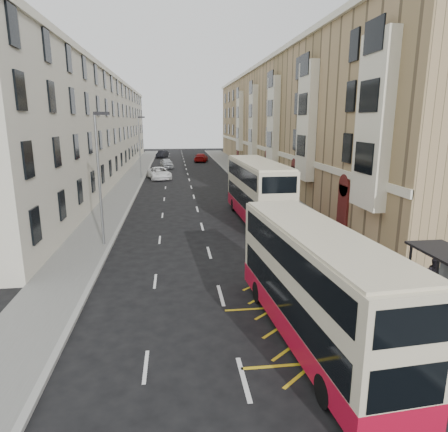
{
  "coord_description": "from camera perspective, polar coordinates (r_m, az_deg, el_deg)",
  "views": [
    {
      "loc": [
        -1.91,
        -12.48,
        7.66
      ],
      "look_at": [
        0.62,
        7.81,
        2.74
      ],
      "focal_mm": 32.0,
      "sensor_mm": 36.0,
      "label": 1
    }
  ],
  "objects": [
    {
      "name": "kerb_left",
      "position": [
        43.35,
        -12.43,
        3.12
      ],
      "size": [
        0.25,
        120.0,
        0.15
      ],
      "primitive_type": "cube",
      "color": "gray",
      "rests_on": "ground"
    },
    {
      "name": "double_decker_front",
      "position": [
        14.38,
        12.83,
        -9.63
      ],
      "size": [
        3.11,
        10.42,
        4.1
      ],
      "rotation": [
        0.0,
        0.0,
        0.07
      ],
      "color": "beige",
      "rests_on": "ground"
    },
    {
      "name": "white_van",
      "position": [
        54.27,
        -9.25,
        6.07
      ],
      "size": [
        3.72,
        6.05,
        1.56
      ],
      "primitive_type": "imported",
      "rotation": [
        0.0,
        0.0,
        0.21
      ],
      "color": "white",
      "rests_on": "ground"
    },
    {
      "name": "terrace_right",
      "position": [
        60.24,
        9.33,
        13.22
      ],
      "size": [
        10.75,
        79.0,
        15.25
      ],
      "color": "tan",
      "rests_on": "ground"
    },
    {
      "name": "car_silver",
      "position": [
        66.61,
        -8.19,
        7.45
      ],
      "size": [
        2.56,
        4.79,
        1.55
      ],
      "primitive_type": "imported",
      "rotation": [
        0.0,
        0.0,
        0.17
      ],
      "color": "#A9ACB0",
      "rests_on": "ground"
    },
    {
      "name": "guard_railing",
      "position": [
        21.1,
        16.16,
        -5.84
      ],
      "size": [
        0.06,
        6.56,
        1.01
      ],
      "color": "#D10201",
      "rests_on": "pavement_right"
    },
    {
      "name": "kerb_right",
      "position": [
        43.87,
        3.39,
        3.54
      ],
      "size": [
        0.25,
        120.0,
        0.15
      ],
      "primitive_type": "cube",
      "color": "gray",
      "rests_on": "ground"
    },
    {
      "name": "pedestrian_far",
      "position": [
        19.61,
        20.75,
        -6.93
      ],
      "size": [
        1.19,
        0.98,
        1.9
      ],
      "primitive_type": "imported",
      "rotation": [
        0.0,
        0.0,
        2.59
      ],
      "color": "black",
      "rests_on": "pavement_right"
    },
    {
      "name": "pedestrian_mid",
      "position": [
        20.41,
        27.84,
        -7.42
      ],
      "size": [
        0.82,
        0.68,
        1.52
      ],
      "primitive_type": "imported",
      "rotation": [
        0.0,
        0.0,
        -0.16
      ],
      "color": "black",
      "rests_on": "pavement_right"
    },
    {
      "name": "car_red",
      "position": [
        76.3,
        -3.3,
        8.32
      ],
      "size": [
        3.11,
        5.66,
        1.56
      ],
      "primitive_type": "imported",
      "rotation": [
        0.0,
        0.0,
        2.96
      ],
      "color": "#9C0908",
      "rests_on": "ground"
    },
    {
      "name": "pavement_left",
      "position": [
        43.51,
        -14.4,
        3.05
      ],
      "size": [
        3.0,
        120.0,
        0.15
      ],
      "primitive_type": "cube",
      "color": "slate",
      "rests_on": "ground"
    },
    {
      "name": "pavement_right",
      "position": [
        44.27,
        5.95,
        3.58
      ],
      "size": [
        4.0,
        120.0,
        0.15
      ],
      "primitive_type": "cube",
      "color": "slate",
      "rests_on": "ground"
    },
    {
      "name": "street_lamp_near",
      "position": [
        25.06,
        -17.36,
        5.98
      ],
      "size": [
        0.93,
        0.18,
        8.0
      ],
      "color": "slate",
      "rests_on": "pavement_left"
    },
    {
      "name": "street_lamp_far",
      "position": [
        54.74,
        -11.94,
        10.07
      ],
      "size": [
        0.93,
        0.18,
        8.0
      ],
      "color": "slate",
      "rests_on": "pavement_left"
    },
    {
      "name": "double_decker_rear",
      "position": [
        30.81,
        4.79,
        3.58
      ],
      "size": [
        2.99,
        11.72,
        4.65
      ],
      "rotation": [
        0.0,
        0.0,
        0.03
      ],
      "color": "beige",
      "rests_on": "ground"
    },
    {
      "name": "terrace_left",
      "position": [
        59.12,
        -18.75,
        11.72
      ],
      "size": [
        9.18,
        79.0,
        13.25
      ],
      "color": "beige",
      "rests_on": "ground"
    },
    {
      "name": "road_markings",
      "position": [
        58.02,
        -5.19,
        5.88
      ],
      "size": [
        10.0,
        110.0,
        0.01
      ],
      "primitive_type": null,
      "color": "silver",
      "rests_on": "ground"
    },
    {
      "name": "ground",
      "position": [
        14.77,
        1.42,
        -17.73
      ],
      "size": [
        200.0,
        200.0,
        0.0
      ],
      "primitive_type": "plane",
      "color": "black",
      "rests_on": "ground"
    },
    {
      "name": "car_dark",
      "position": [
        85.63,
        -8.8,
        8.74
      ],
      "size": [
        2.72,
        4.86,
        1.52
      ],
      "primitive_type": "imported",
      "rotation": [
        0.0,
        0.0,
        -0.26
      ],
      "color": "black",
      "rests_on": "ground"
    }
  ]
}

